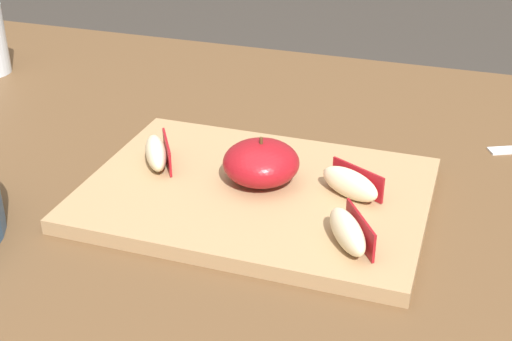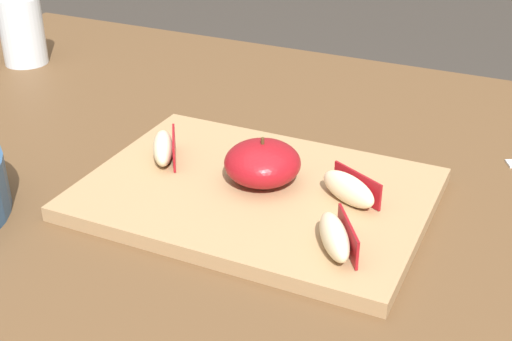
% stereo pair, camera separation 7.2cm
% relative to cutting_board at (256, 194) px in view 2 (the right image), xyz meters
% --- Properties ---
extents(dining_table, '(1.38, 1.00, 0.72)m').
position_rel_cutting_board_xyz_m(dining_table, '(0.01, -0.02, -0.09)').
color(dining_table, brown).
rests_on(dining_table, ground_plane).
extents(cutting_board, '(0.36, 0.26, 0.02)m').
position_rel_cutting_board_xyz_m(cutting_board, '(0.00, 0.00, 0.00)').
color(cutting_board, '#A37F56').
rests_on(cutting_board, dining_table).
extents(apple_half_skin_up, '(0.08, 0.08, 0.05)m').
position_rel_cutting_board_xyz_m(apple_half_skin_up, '(0.00, 0.01, 0.03)').
color(apple_half_skin_up, maroon).
rests_on(apple_half_skin_up, cutting_board).
extents(apple_wedge_left, '(0.06, 0.07, 0.03)m').
position_rel_cutting_board_xyz_m(apple_wedge_left, '(-0.12, 0.01, 0.02)').
color(apple_wedge_left, beige).
rests_on(apple_wedge_left, cutting_board).
extents(apple_wedge_right, '(0.06, 0.07, 0.03)m').
position_rel_cutting_board_xyz_m(apple_wedge_right, '(0.11, -0.07, 0.02)').
color(apple_wedge_right, beige).
rests_on(apple_wedge_right, cutting_board).
extents(apple_wedge_front, '(0.07, 0.05, 0.03)m').
position_rel_cutting_board_xyz_m(apple_wedge_front, '(0.10, 0.01, 0.02)').
color(apple_wedge_front, beige).
rests_on(apple_wedge_front, cutting_board).
extents(drinking_glass_water, '(0.07, 0.07, 0.10)m').
position_rel_cutting_board_xyz_m(drinking_glass_water, '(-0.52, 0.23, 0.04)').
color(drinking_glass_water, silver).
rests_on(drinking_glass_water, dining_table).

